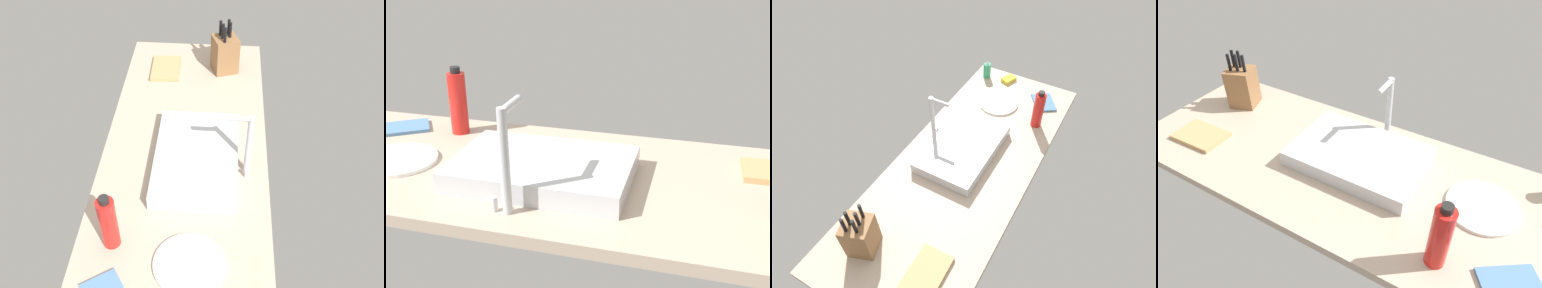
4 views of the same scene
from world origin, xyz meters
TOP-DOWN VIEW (x-y plane):
  - countertop_slab at (0.00, 0.00)cm, footprint 172.22×67.73cm
  - sink_basin at (5.54, 5.19)cm, footprint 49.96×32.67cm
  - faucet at (8.12, 24.07)cm, footprint 5.50×11.60cm
  - knife_block at (-62.40, 14.94)cm, footprint 14.72×14.64cm
  - cutting_board at (-59.81, -14.57)cm, footprint 21.70×14.91cm
  - water_bottle at (45.21, -21.12)cm, footprint 6.07×6.07cm
  - dinner_plate at (52.36, 5.92)cm, footprint 24.04×24.04cm
  - dish_towel at (66.06, -18.62)cm, footprint 20.55×19.36cm

SIDE VIEW (x-z plane):
  - countertop_slab at x=0.00cm, z-range 0.00..3.50cm
  - dinner_plate at x=52.36cm, z-range 3.50..4.70cm
  - dish_towel at x=66.06cm, z-range 3.50..4.70cm
  - cutting_board at x=-59.81cm, z-range 3.50..5.30cm
  - sink_basin at x=5.54cm, z-range 3.50..9.72cm
  - knife_block at x=-62.40cm, z-range 0.04..25.91cm
  - water_bottle at x=45.21cm, z-range 2.76..26.31cm
  - faucet at x=8.12cm, z-range 5.46..33.17cm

